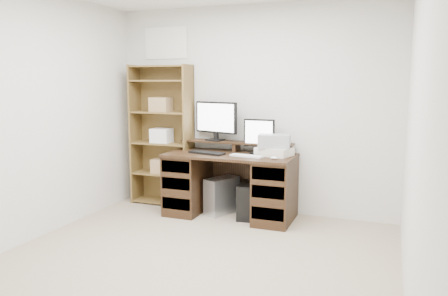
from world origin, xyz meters
The scene contains 14 objects.
room centered at (0.00, 0.00, 1.25)m, with size 3.54×4.04×2.54m.
desk centered at (-0.15, 1.64, 0.39)m, with size 1.50×0.70×0.75m.
riser_shelf centered at (-0.15, 1.85, 0.84)m, with size 1.40×0.22×0.12m.
monitor_wide centered at (-0.41, 1.86, 1.14)m, with size 0.59×0.22×0.48m.
monitor_small centered at (0.15, 1.80, 0.97)m, with size 0.37×0.14×0.40m.
speaker centered at (-0.81, 1.83, 0.97)m, with size 0.08×0.08×0.20m, color black.
keyboard_black centered at (-0.41, 1.55, 0.76)m, with size 0.44×0.15×0.02m, color black.
keyboard_white centered at (0.09, 1.53, 0.76)m, with size 0.38×0.11×0.02m, color white.
mouse centered at (0.42, 1.47, 0.77)m, with size 0.08×0.05×0.03m, color white.
printer centered at (0.36, 1.71, 0.80)m, with size 0.38×0.28×0.09m, color beige.
basket centered at (0.36, 1.71, 0.92)m, with size 0.35×0.25×0.15m, color #92979C.
tower_silver centered at (-0.28, 1.70, 0.22)m, with size 0.20×0.44×0.44m, color silver.
tower_black centered at (0.06, 1.65, 0.21)m, with size 0.23×0.43×0.41m.
bookshelf centered at (-1.16, 1.86, 0.92)m, with size 0.80×0.30×1.80m.
Camera 1 is at (1.59, -3.09, 1.59)m, focal length 35.00 mm.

